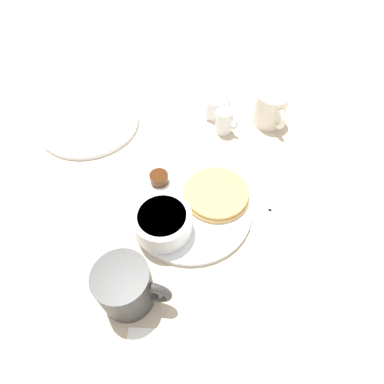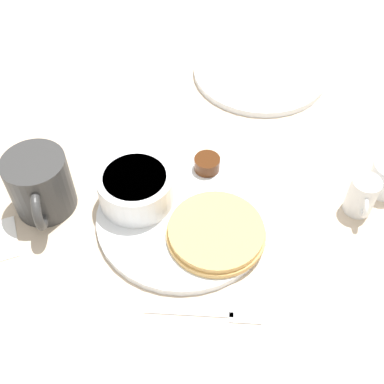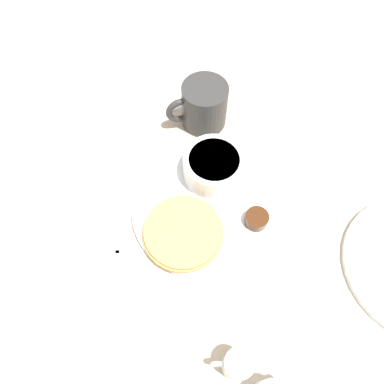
# 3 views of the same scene
# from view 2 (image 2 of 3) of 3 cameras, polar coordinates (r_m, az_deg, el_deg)

# --- Properties ---
(ground_plane) EXTENTS (4.00, 4.00, 0.00)m
(ground_plane) POSITION_cam_2_polar(r_m,az_deg,el_deg) (0.72, -1.04, -3.16)
(ground_plane) COLOR #C6B299
(plate) EXTENTS (0.26, 0.26, 0.01)m
(plate) POSITION_cam_2_polar(r_m,az_deg,el_deg) (0.71, -1.04, -2.87)
(plate) COLOR white
(plate) RESTS_ON ground_plane
(pancake_stack) EXTENTS (0.14, 0.14, 0.02)m
(pancake_stack) POSITION_cam_2_polar(r_m,az_deg,el_deg) (0.68, 2.87, -4.77)
(pancake_stack) COLOR tan
(pancake_stack) RESTS_ON plate
(bowl) EXTENTS (0.11, 0.11, 0.05)m
(bowl) POSITION_cam_2_polar(r_m,az_deg,el_deg) (0.71, -6.66, 0.60)
(bowl) COLOR white
(bowl) RESTS_ON plate
(syrup_cup) EXTENTS (0.04, 0.04, 0.02)m
(syrup_cup) POSITION_cam_2_polar(r_m,az_deg,el_deg) (0.76, 1.79, 3.37)
(syrup_cup) COLOR #47230F
(syrup_cup) RESTS_ON plate
(butter_ramekin) EXTENTS (0.04, 0.04, 0.04)m
(butter_ramekin) POSITION_cam_2_polar(r_m,az_deg,el_deg) (0.74, -7.48, 1.21)
(butter_ramekin) COLOR white
(butter_ramekin) RESTS_ON plate
(coffee_mug) EXTENTS (0.09, 0.13, 0.09)m
(coffee_mug) POSITION_cam_2_polar(r_m,az_deg,el_deg) (0.73, -17.56, 0.79)
(coffee_mug) COLOR #333333
(coffee_mug) RESTS_ON ground_plane
(creamer_pitcher_near) EXTENTS (0.04, 0.06, 0.06)m
(creamer_pitcher_near) POSITION_cam_2_polar(r_m,az_deg,el_deg) (0.75, 19.50, -0.41)
(creamer_pitcher_near) COLOR white
(creamer_pitcher_near) RESTS_ON ground_plane
(fork) EXTENTS (0.14, 0.08, 0.00)m
(fork) POSITION_cam_2_polar(r_m,az_deg,el_deg) (0.64, 2.98, -14.25)
(fork) COLOR silver
(fork) RESTS_ON ground_plane
(far_plate) EXTENTS (0.26, 0.26, 0.01)m
(far_plate) POSITION_cam_2_polar(r_m,az_deg,el_deg) (0.98, 8.03, 13.90)
(far_plate) COLOR white
(far_plate) RESTS_ON ground_plane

